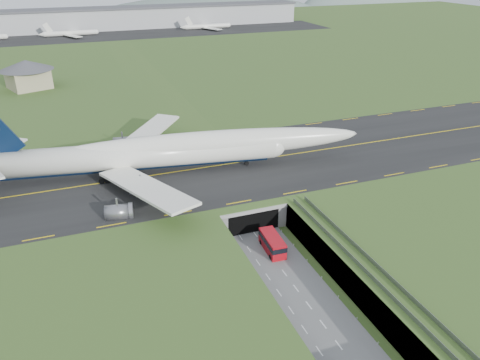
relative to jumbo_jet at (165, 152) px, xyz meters
name	(u,v)px	position (x,y,z in m)	size (l,w,h in m)	color
ground	(268,252)	(13.61, -33.80, -11.67)	(900.00, 900.00, 0.00)	#395823
airfield_deck	(268,240)	(13.61, -33.80, -8.67)	(800.00, 800.00, 6.00)	gray
trench_road	(283,272)	(13.61, -41.30, -11.57)	(12.00, 75.00, 0.20)	slate
taxiway	(218,166)	(13.61, -0.80, -5.58)	(800.00, 44.00, 0.18)	black
tunnel_portal	(240,202)	(13.61, -17.09, -8.34)	(17.00, 22.30, 6.00)	gray
guideway	(369,272)	(24.61, -52.91, -6.35)	(3.00, 53.00, 7.05)	#A8A8A3
jumbo_jet	(165,152)	(0.00, 0.00, 0.00)	(100.03, 62.77, 21.04)	white
shuttle_tram	(272,243)	(14.60, -33.74, -9.79)	(3.63, 8.64, 3.44)	#AB0B15
service_building	(27,72)	(-34.93, 102.48, 1.24)	(27.55, 27.55, 11.67)	tan
cargo_terminal	(105,18)	(13.49, 265.61, 2.28)	(320.00, 67.00, 15.60)	#B2B2B2
distant_hills	(157,19)	(77.99, 396.20, -15.67)	(700.00, 91.00, 60.00)	slate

